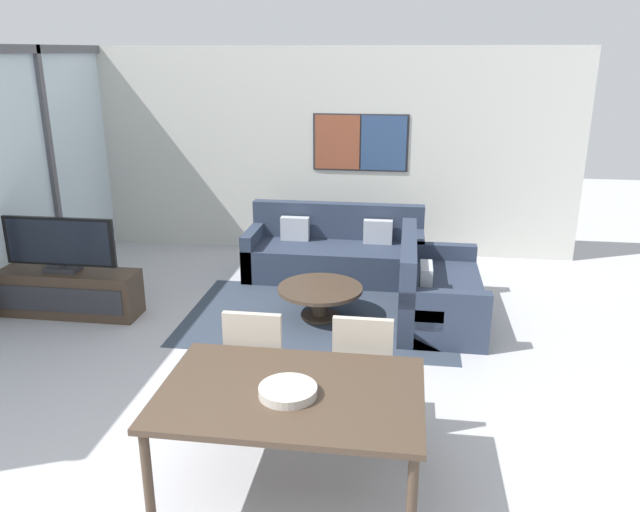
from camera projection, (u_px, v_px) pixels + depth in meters
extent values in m
cube|color=silver|center=(316.00, 152.00, 8.58)|extent=(7.11, 0.06, 2.80)
cube|color=#2D2D33|center=(360.00, 143.00, 8.41)|extent=(1.29, 0.01, 0.77)
cube|color=brown|center=(337.00, 142.00, 8.45)|extent=(0.61, 0.02, 0.73)
cube|color=navy|center=(384.00, 143.00, 8.36)|extent=(0.61, 0.02, 0.73)
cube|color=#515156|center=(52.00, 166.00, 7.57)|extent=(0.07, 0.08, 2.80)
cube|color=#333D4C|center=(320.00, 317.00, 6.72)|extent=(2.87, 1.87, 0.01)
cube|color=#423326|center=(66.00, 292.00, 6.74)|extent=(1.60, 0.41, 0.49)
cube|color=#2D2D33|center=(56.00, 300.00, 6.54)|extent=(1.47, 0.01, 0.27)
cube|color=#2D2D33|center=(63.00, 269.00, 6.65)|extent=(0.36, 0.20, 0.05)
cube|color=#2D2D33|center=(62.00, 263.00, 6.63)|extent=(0.06, 0.03, 0.08)
cube|color=black|center=(59.00, 241.00, 6.56)|extent=(1.23, 0.04, 0.52)
cube|color=black|center=(58.00, 242.00, 6.53)|extent=(1.14, 0.01, 0.47)
cube|color=#2D384C|center=(334.00, 261.00, 7.84)|extent=(2.20, 0.86, 0.42)
cube|color=#2D384C|center=(338.00, 236.00, 8.10)|extent=(2.20, 0.16, 0.88)
cube|color=#2D384C|center=(254.00, 251.00, 7.95)|extent=(0.14, 0.86, 0.60)
cube|color=#2D384C|center=(417.00, 258.00, 7.67)|extent=(0.14, 0.86, 0.60)
cube|color=#B2B7C1|center=(295.00, 229.00, 7.96)|extent=(0.36, 0.12, 0.30)
cube|color=#B2B7C1|center=(378.00, 232.00, 7.82)|extent=(0.36, 0.12, 0.30)
cube|color=#2D384C|center=(440.00, 299.00, 6.65)|extent=(0.86, 1.65, 0.42)
cube|color=#2D384C|center=(407.00, 278.00, 6.62)|extent=(0.16, 1.65, 0.88)
cube|color=#2D384C|center=(443.00, 320.00, 5.91)|extent=(0.86, 0.14, 0.60)
cube|color=#2D384C|center=(438.00, 268.00, 7.33)|extent=(0.86, 0.14, 0.60)
cube|color=#B2B7C1|center=(426.00, 279.00, 6.20)|extent=(0.12, 0.36, 0.30)
cylinder|color=#423326|center=(320.00, 316.00, 6.72)|extent=(0.41, 0.41, 0.03)
cylinder|color=#423326|center=(320.00, 304.00, 6.67)|extent=(0.16, 0.16, 0.31)
cylinder|color=#423326|center=(320.00, 289.00, 6.62)|extent=(0.91, 0.91, 0.04)
cube|color=#423326|center=(291.00, 393.00, 3.84)|extent=(1.63, 1.09, 0.04)
cylinder|color=#423326|center=(148.00, 483.00, 3.61)|extent=(0.06, 0.06, 0.71)
cylinder|color=#423326|center=(411.00, 509.00, 3.40)|extent=(0.06, 0.06, 0.71)
cylinder|color=#423326|center=(202.00, 396.00, 4.52)|extent=(0.06, 0.06, 0.71)
cylinder|color=#423326|center=(412.00, 412.00, 4.31)|extent=(0.06, 0.06, 0.71)
cube|color=#B2A899|center=(261.00, 371.00, 4.76)|extent=(0.46, 0.46, 0.06)
cube|color=#B2A899|center=(253.00, 348.00, 4.47)|extent=(0.42, 0.05, 0.53)
cylinder|color=#423326|center=(229.00, 408.00, 4.67)|extent=(0.04, 0.04, 0.38)
cylinder|color=#423326|center=(282.00, 412.00, 4.61)|extent=(0.04, 0.04, 0.38)
cylinder|color=#423326|center=(243.00, 381.00, 5.04)|extent=(0.04, 0.04, 0.38)
cylinder|color=#423326|center=(292.00, 385.00, 4.99)|extent=(0.04, 0.04, 0.38)
cube|color=#B2A899|center=(364.00, 376.00, 4.68)|extent=(0.46, 0.46, 0.06)
cube|color=#B2A899|center=(362.00, 353.00, 4.39)|extent=(0.42, 0.05, 0.53)
cylinder|color=#423326|center=(334.00, 414.00, 4.58)|extent=(0.04, 0.04, 0.38)
cylinder|color=#423326|center=(388.00, 419.00, 4.53)|extent=(0.04, 0.04, 0.38)
cylinder|color=#423326|center=(340.00, 387.00, 4.96)|extent=(0.04, 0.04, 0.38)
cylinder|color=#423326|center=(390.00, 390.00, 4.91)|extent=(0.04, 0.04, 0.38)
cylinder|color=#B7B2A8|center=(288.00, 391.00, 3.77)|extent=(0.36, 0.36, 0.06)
torus|color=#B7B2A8|center=(288.00, 388.00, 3.77)|extent=(0.36, 0.36, 0.02)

